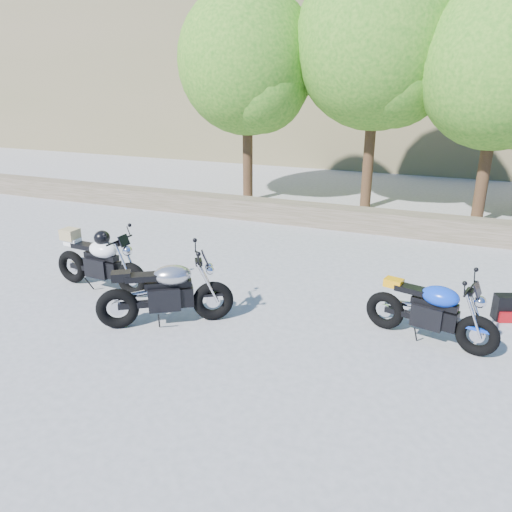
{
  "coord_description": "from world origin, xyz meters",
  "views": [
    {
      "loc": [
        2.91,
        -5.85,
        3.43
      ],
      "look_at": [
        0.2,
        1.0,
        0.75
      ],
      "focal_mm": 35.0,
      "sensor_mm": 36.0,
      "label": 1
    }
  ],
  "objects_px": {
    "silver_bike": "(166,293)",
    "backpack": "(504,308)",
    "white_bike": "(99,260)",
    "blue_bike": "(431,312)"
  },
  "relations": [
    {
      "from": "blue_bike",
      "to": "white_bike",
      "type": "bearing_deg",
      "value": -163.74
    },
    {
      "from": "blue_bike",
      "to": "backpack",
      "type": "height_order",
      "value": "blue_bike"
    },
    {
      "from": "white_bike",
      "to": "backpack",
      "type": "xyz_separation_m",
      "value": [
        6.28,
        1.27,
        -0.33
      ]
    },
    {
      "from": "blue_bike",
      "to": "backpack",
      "type": "relative_size",
      "value": 4.61
    },
    {
      "from": "silver_bike",
      "to": "white_bike",
      "type": "xyz_separation_m",
      "value": [
        -1.7,
        0.68,
        0.03
      ]
    },
    {
      "from": "white_bike",
      "to": "backpack",
      "type": "relative_size",
      "value": 4.91
    },
    {
      "from": "silver_bike",
      "to": "backpack",
      "type": "distance_m",
      "value": 4.98
    },
    {
      "from": "blue_bike",
      "to": "backpack",
      "type": "xyz_separation_m",
      "value": [
        1.0,
        1.09,
        -0.25
      ]
    },
    {
      "from": "white_bike",
      "to": "blue_bike",
      "type": "xyz_separation_m",
      "value": [
        5.28,
        0.18,
        -0.07
      ]
    },
    {
      "from": "backpack",
      "to": "blue_bike",
      "type": "bearing_deg",
      "value": -153.68
    }
  ]
}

